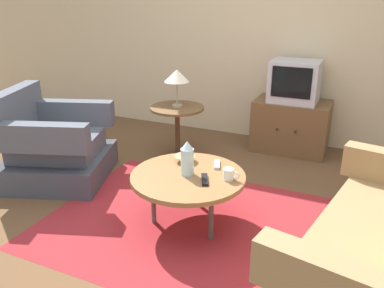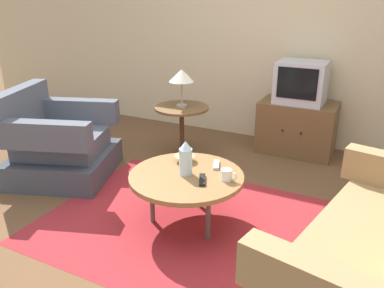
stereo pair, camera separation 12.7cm
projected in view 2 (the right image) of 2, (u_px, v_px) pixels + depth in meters
ground_plane at (169, 222)px, 3.00m from camera, size 16.00×16.00×0.00m
back_wall at (266, 22)px, 4.37m from camera, size 9.00×0.12×2.70m
area_rug at (187, 222)px, 2.99m from camera, size 2.13×1.70×0.00m
armchair at (57, 146)px, 3.69m from camera, size 1.12×1.12×0.84m
coffee_table at (186, 178)px, 2.86m from camera, size 0.85×0.85×0.41m
side_table at (182, 121)px, 4.07m from camera, size 0.56×0.56×0.56m
tv_stand at (297, 127)px, 4.25m from camera, size 0.80×0.51×0.56m
television at (301, 82)px, 4.07m from camera, size 0.50×0.42×0.44m
table_lamp at (182, 77)px, 3.91m from camera, size 0.26×0.26×0.38m
vase at (186, 158)px, 2.80m from camera, size 0.10×0.10×0.26m
mug at (227, 175)px, 2.74m from camera, size 0.12×0.08×0.08m
bowl at (184, 158)px, 3.06m from camera, size 0.17×0.17×0.05m
tv_remote_dark at (202, 180)px, 2.74m from camera, size 0.11×0.18×0.02m
tv_remote_silver at (216, 165)px, 2.98m from camera, size 0.10×0.16×0.02m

